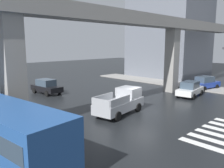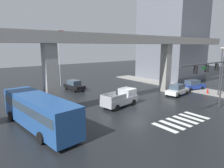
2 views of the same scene
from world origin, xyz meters
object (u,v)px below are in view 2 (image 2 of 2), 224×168
object	(u,v)px
street_lamp_near_corner	(221,66)
pickup_truck	(121,98)
sedan_black	(74,85)
sedan_blue	(193,85)
sedan_white	(177,90)
traffic_signal_mast	(212,72)
city_bus	(39,110)
flagpole	(60,54)
fire_hydrant	(208,92)

from	to	relation	value
street_lamp_near_corner	pickup_truck	bearing A→B (deg)	161.74
sedan_black	sedan_blue	xyz separation A→B (m)	(16.20, -12.18, 0.00)
pickup_truck	sedan_white	bearing A→B (deg)	-5.37
sedan_blue	traffic_signal_mast	distance (m)	12.47
sedan_blue	traffic_signal_mast	size ratio (longest dim) A/B	0.52
pickup_truck	sedan_black	xyz separation A→B (m)	(-0.54, 11.85, -0.14)
traffic_signal_mast	street_lamp_near_corner	world-z (taller)	street_lamp_near_corner
city_bus	traffic_signal_mast	distance (m)	18.46
sedan_white	sedan_blue	bearing A→B (deg)	6.88
sedan_blue	flagpole	distance (m)	24.30
city_bus	fire_hydrant	size ratio (longest dim) A/B	12.96
street_lamp_near_corner	fire_hydrant	xyz separation A→B (m)	(-0.40, 1.41, -4.13)
city_bus	sedan_blue	world-z (taller)	city_bus
traffic_signal_mast	fire_hydrant	distance (m)	10.11
sedan_white	traffic_signal_mast	size ratio (longest dim) A/B	0.52
pickup_truck	flagpole	distance (m)	17.56
sedan_black	fire_hydrant	bearing A→B (deg)	-45.49
sedan_white	fire_hydrant	world-z (taller)	sedan_white
pickup_truck	sedan_blue	xyz separation A→B (m)	(15.66, -0.33, -0.14)
sedan_white	sedan_blue	size ratio (longest dim) A/B	0.99
city_bus	pickup_truck	bearing A→B (deg)	3.83
sedan_blue	traffic_signal_mast	xyz separation A→B (m)	(-9.26, -7.49, 3.70)
pickup_truck	sedan_black	bearing A→B (deg)	92.63
traffic_signal_mast	flagpole	distance (m)	25.69
pickup_truck	traffic_signal_mast	xyz separation A→B (m)	(6.39, -7.81, 3.56)
fire_hydrant	flagpole	bearing A→B (deg)	127.07
sedan_blue	street_lamp_near_corner	size ratio (longest dim) A/B	0.63
sedan_white	fire_hydrant	size ratio (longest dim) A/B	5.30
sedan_black	sedan_blue	size ratio (longest dim) A/B	0.97
flagpole	street_lamp_near_corner	bearing A→B (deg)	-54.06
fire_hydrant	sedan_black	bearing A→B (deg)	134.51
traffic_signal_mast	fire_hydrant	bearing A→B (deg)	27.57
city_bus	street_lamp_near_corner	bearing A→B (deg)	-9.50
sedan_white	sedan_blue	xyz separation A→B (m)	(5.33, 0.64, 0.00)
flagpole	pickup_truck	bearing A→B (deg)	-87.31
sedan_white	flagpole	distance (m)	21.59
city_bus	sedan_white	bearing A→B (deg)	-0.76
pickup_truck	sedan_black	world-z (taller)	pickup_truck
sedan_white	fire_hydrant	bearing A→B (deg)	-31.11
traffic_signal_mast	flagpole	world-z (taller)	flagpole
sedan_blue	traffic_signal_mast	bearing A→B (deg)	-141.06
pickup_truck	flagpole	world-z (taller)	flagpole
sedan_blue	fire_hydrant	xyz separation A→B (m)	(-1.07, -3.21, -0.42)
city_bus	flagpole	distance (m)	20.42
sedan_white	sedan_black	xyz separation A→B (m)	(-10.87, 12.82, 0.00)
pickup_truck	traffic_signal_mast	world-z (taller)	traffic_signal_mast
sedan_black	street_lamp_near_corner	world-z (taller)	street_lamp_near_corner
flagpole	sedan_white	bearing A→B (deg)	-57.98
traffic_signal_mast	fire_hydrant	size ratio (longest dim) A/B	10.22
street_lamp_near_corner	sedan_black	bearing A→B (deg)	132.76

